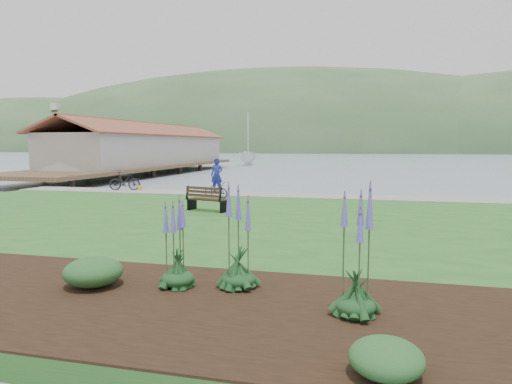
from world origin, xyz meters
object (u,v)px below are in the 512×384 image
at_px(sailboat, 248,165).
at_px(bicycle_a, 216,190).
at_px(person, 217,172).
at_px(park_bench, 206,198).

bearing_deg(sailboat, bicycle_a, -79.01).
relative_size(person, bicycle_a, 1.48).
bearing_deg(person, park_bench, -69.00).
xyz_separation_m(park_bench, person, (-1.97, 7.03, 0.61)).
height_order(person, bicycle_a, person).
height_order(park_bench, bicycle_a, park_bench).
bearing_deg(park_bench, bicycle_a, 120.25).
distance_m(person, sailboat, 42.31).
distance_m(park_bench, sailboat, 49.58).
xyz_separation_m(person, sailboat, (-9.32, 41.25, -1.52)).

